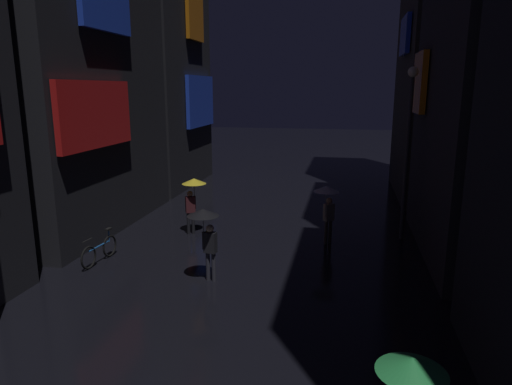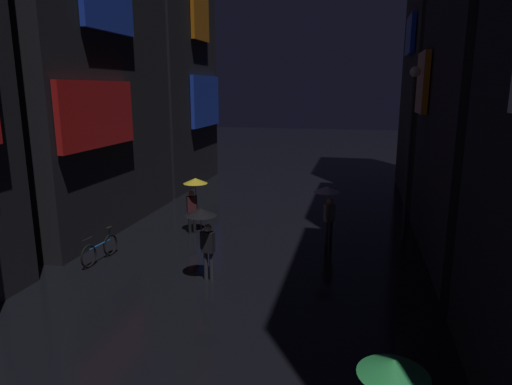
% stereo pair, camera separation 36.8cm
% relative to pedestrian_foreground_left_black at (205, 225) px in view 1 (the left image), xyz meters
% --- Properties ---
extents(building_left_mid, '(4.25, 8.71, 15.90)m').
position_rel_pedestrian_foreground_left_black_xyz_m(building_left_mid, '(-6.61, 4.33, 6.29)').
color(building_left_mid, black).
rests_on(building_left_mid, ground).
extents(pedestrian_foreground_left_black, '(0.90, 0.90, 2.12)m').
position_rel_pedestrian_foreground_left_black_xyz_m(pedestrian_foreground_left_black, '(0.00, 0.00, 0.00)').
color(pedestrian_foreground_left_black, '#2D2D38').
rests_on(pedestrian_foreground_left_black, ground).
extents(pedestrian_far_right_yellow, '(0.90, 0.90, 2.12)m').
position_rel_pedestrian_foreground_left_black_xyz_m(pedestrian_far_right_yellow, '(-1.77, 4.08, 0.00)').
color(pedestrian_far_right_yellow, black).
rests_on(pedestrian_far_right_yellow, ground).
extents(pedestrian_foreground_right_clear, '(0.90, 0.90, 2.12)m').
position_rel_pedestrian_foreground_left_black_xyz_m(pedestrian_foreground_right_clear, '(3.19, 3.79, 0.00)').
color(pedestrian_foreground_right_clear, '#38332D').
rests_on(pedestrian_foreground_right_clear, ground).
extents(bicycle_parked_at_storefront, '(0.23, 1.82, 0.96)m').
position_rel_pedestrian_foreground_left_black_xyz_m(bicycle_parked_at_storefront, '(-3.73, 0.69, -1.28)').
color(bicycle_parked_at_storefront, black).
rests_on(bicycle_parked_at_storefront, ground).
extents(streetlamp_right_far, '(0.36, 0.36, 6.10)m').
position_rel_pedestrian_foreground_left_black_xyz_m(streetlamp_right_far, '(5.87, 4.99, 2.10)').
color(streetlamp_right_far, '#2D2D33').
rests_on(streetlamp_right_far, ground).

